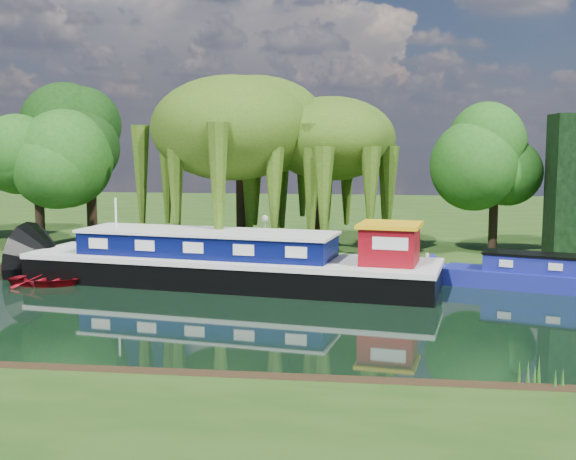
# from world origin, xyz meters

# --- Properties ---
(ground) EXTENTS (120.00, 120.00, 0.00)m
(ground) POSITION_xyz_m (0.00, 0.00, 0.00)
(ground) COLOR black
(far_bank) EXTENTS (120.00, 52.00, 0.45)m
(far_bank) POSITION_xyz_m (0.00, 34.00, 0.23)
(far_bank) COLOR #1C3C10
(far_bank) RESTS_ON ground
(dutch_barge) EXTENTS (20.78, 7.67, 4.29)m
(dutch_barge) POSITION_xyz_m (-0.48, 6.41, 1.06)
(dutch_barge) COLOR black
(dutch_barge) RESTS_ON ground
(red_dinghy) EXTENTS (3.50, 2.54, 0.71)m
(red_dinghy) POSITION_xyz_m (-9.48, 5.15, 0.00)
(red_dinghy) COLOR maroon
(red_dinghy) RESTS_ON ground
(willow_left) EXTENTS (8.12, 8.12, 9.73)m
(willow_left) POSITION_xyz_m (-1.24, 13.13, 7.52)
(willow_left) COLOR black
(willow_left) RESTS_ON far_bank
(willow_right) EXTENTS (6.72, 6.72, 8.19)m
(willow_right) POSITION_xyz_m (3.25, 13.56, 6.43)
(willow_right) COLOR black
(willow_right) RESTS_ON far_bank
(tree_far_left) EXTENTS (4.99, 4.99, 8.05)m
(tree_far_left) POSITION_xyz_m (-13.22, 12.41, 5.96)
(tree_far_left) COLOR black
(tree_far_left) RESTS_ON far_bank
(tree_far_mid) EXTENTS (5.62, 5.62, 9.19)m
(tree_far_mid) POSITION_xyz_m (-11.30, 15.52, 6.78)
(tree_far_mid) COLOR black
(tree_far_mid) RESTS_ON far_bank
(tree_far_right) EXTENTS (4.57, 4.57, 7.48)m
(tree_far_right) POSITION_xyz_m (13.21, 15.43, 5.61)
(tree_far_right) COLOR black
(tree_far_right) RESTS_ON far_bank
(lamppost) EXTENTS (0.36, 0.36, 2.56)m
(lamppost) POSITION_xyz_m (0.50, 10.50, 2.42)
(lamppost) COLOR silver
(lamppost) RESTS_ON far_bank
(mooring_posts) EXTENTS (19.16, 0.16, 1.00)m
(mooring_posts) POSITION_xyz_m (-0.50, 8.40, 0.95)
(mooring_posts) COLOR silver
(mooring_posts) RESTS_ON far_bank
(reeds_near) EXTENTS (33.70, 1.50, 1.10)m
(reeds_near) POSITION_xyz_m (6.87, -7.57, 0.55)
(reeds_near) COLOR #235316
(reeds_near) RESTS_ON ground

